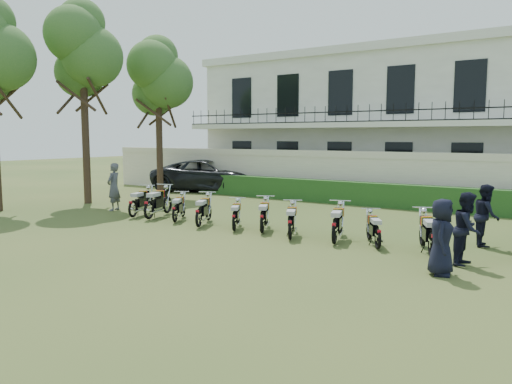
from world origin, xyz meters
TOP-DOWN VIEW (x-y plane):
  - ground at (0.00, 0.00)m, footprint 100.00×100.00m
  - perimeter_wall at (0.00, 8.00)m, footprint 30.00×0.35m
  - hedge at (1.00, 7.20)m, footprint 18.00×0.60m
  - building at (0.00, 13.96)m, footprint 20.40×9.60m
  - tree_west_mid at (-9.46, 1.00)m, footprint 3.40×3.20m
  - tree_west_near at (-8.96, 5.00)m, footprint 3.40×3.20m
  - motorcycle_0 at (-4.72, -0.70)m, footprint 0.86×1.90m
  - motorcycle_1 at (-3.93, -0.67)m, footprint 0.85×2.04m
  - motorcycle_2 at (-2.72, -0.63)m, footprint 0.95×1.59m
  - motorcycle_3 at (-1.44, -0.88)m, footprint 0.95×1.77m
  - motorcycle_4 at (-0.11, -0.75)m, footprint 0.94×1.53m
  - motorcycle_5 at (0.82, -0.57)m, footprint 0.98×1.71m
  - motorcycle_6 at (2.00, -0.92)m, footprint 0.94×1.71m
  - motorcycle_7 at (3.30, -0.74)m, footprint 0.80×1.91m
  - motorcycle_8 at (4.49, -0.65)m, footprint 0.98×1.51m
  - motorcycle_9 at (5.93, -0.86)m, footprint 0.97×1.86m
  - suv at (-8.14, 7.83)m, footprint 6.67×4.52m
  - inspector at (-6.78, 0.18)m, footprint 0.63×0.80m
  - officer_0 at (6.45, -2.17)m, footprint 0.66×0.89m
  - officer_1 at (6.73, -0.96)m, footprint 0.69×0.86m
  - officer_4 at (6.74, 1.45)m, footprint 0.83×0.96m

SIDE VIEW (x-z plane):
  - ground at x=0.00m, z-range 0.00..0.00m
  - motorcycle_4 at x=-0.11m, z-range -0.04..0.90m
  - motorcycle_8 at x=4.49m, z-range -0.04..0.90m
  - motorcycle_2 at x=-2.72m, z-range -0.04..0.93m
  - motorcycle_6 at x=2.00m, z-range -0.04..0.98m
  - motorcycle_5 at x=0.82m, z-range -0.04..0.99m
  - motorcycle_3 at x=-1.44m, z-range -0.04..1.00m
  - motorcycle_7 at x=3.30m, z-range -0.04..1.03m
  - hedge at x=1.00m, z-range 0.00..1.00m
  - motorcycle_0 at x=-4.72m, z-range -0.04..1.04m
  - motorcycle_9 at x=5.93m, z-range -0.04..1.05m
  - motorcycle_1 at x=-3.93m, z-range -0.04..1.11m
  - officer_0 at x=6.45m, z-range 0.00..1.65m
  - officer_4 at x=6.74m, z-range 0.00..1.69m
  - suv at x=-8.14m, z-range 0.00..1.70m
  - officer_1 at x=6.73m, z-range 0.00..1.70m
  - inspector at x=-6.78m, z-range 0.00..1.91m
  - perimeter_wall at x=0.00m, z-range 0.02..2.32m
  - building at x=0.00m, z-range 0.01..7.41m
  - tree_west_near at x=-8.96m, z-range 1.94..9.84m
  - tree_west_mid at x=-9.46m, z-range 2.26..11.08m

